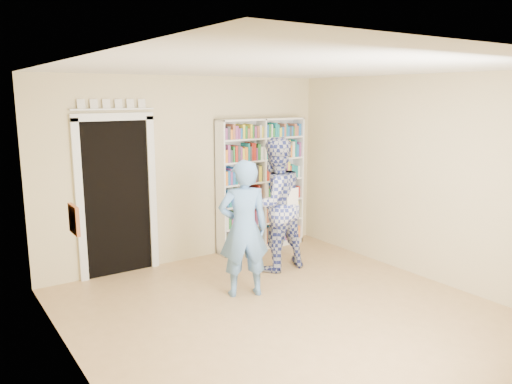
# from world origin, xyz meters

# --- Properties ---
(floor) EXTENTS (5.00, 5.00, 0.00)m
(floor) POSITION_xyz_m (0.00, 0.00, 0.00)
(floor) COLOR tan
(floor) RESTS_ON ground
(ceiling) EXTENTS (5.00, 5.00, 0.00)m
(ceiling) POSITION_xyz_m (0.00, 0.00, 2.70)
(ceiling) COLOR white
(ceiling) RESTS_ON wall_back
(wall_back) EXTENTS (4.50, 0.00, 4.50)m
(wall_back) POSITION_xyz_m (0.00, 2.50, 1.35)
(wall_back) COLOR beige
(wall_back) RESTS_ON floor
(wall_left) EXTENTS (0.00, 5.00, 5.00)m
(wall_left) POSITION_xyz_m (-2.25, 0.00, 1.35)
(wall_left) COLOR beige
(wall_left) RESTS_ON floor
(wall_right) EXTENTS (0.00, 5.00, 5.00)m
(wall_right) POSITION_xyz_m (2.25, 0.00, 1.35)
(wall_right) COLOR beige
(wall_right) RESTS_ON floor
(bookshelf) EXTENTS (1.51, 0.28, 2.07)m
(bookshelf) POSITION_xyz_m (1.17, 2.34, 1.05)
(bookshelf) COLOR white
(bookshelf) RESTS_ON floor
(doorway) EXTENTS (1.10, 0.08, 2.43)m
(doorway) POSITION_xyz_m (-1.10, 2.48, 1.18)
(doorway) COLOR black
(doorway) RESTS_ON floor
(wall_art) EXTENTS (0.03, 0.25, 0.25)m
(wall_art) POSITION_xyz_m (-2.23, 0.20, 1.40)
(wall_art) COLOR brown
(wall_art) RESTS_ON wall_left
(man_blue) EXTENTS (0.72, 0.59, 1.68)m
(man_blue) POSITION_xyz_m (-0.10, 0.87, 0.84)
(man_blue) COLOR #598AC7
(man_blue) RESTS_ON floor
(man_plaid) EXTENTS (0.91, 0.71, 1.87)m
(man_plaid) POSITION_xyz_m (0.77, 1.42, 0.93)
(man_plaid) COLOR navy
(man_plaid) RESTS_ON floor
(paper_sheet) EXTENTS (0.22, 0.04, 0.31)m
(paper_sheet) POSITION_xyz_m (0.88, 1.16, 1.04)
(paper_sheet) COLOR white
(paper_sheet) RESTS_ON man_plaid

